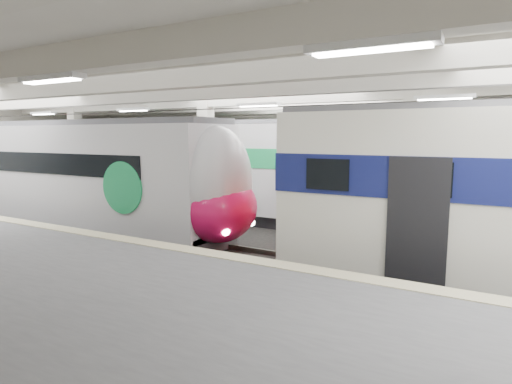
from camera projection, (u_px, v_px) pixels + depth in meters
The scene contains 3 objects.
station_hall at pixel (193, 158), 11.93m from camera, with size 36.00×24.00×5.75m.
modern_emu at pixel (108, 180), 16.23m from camera, with size 13.74×2.84×4.44m.
far_train at pixel (234, 168), 19.89m from camera, with size 14.26×3.12×4.53m.
Camera 1 is at (7.41, -11.28, 3.88)m, focal length 30.00 mm.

